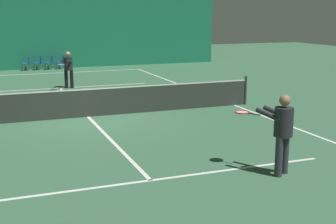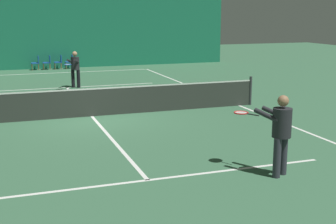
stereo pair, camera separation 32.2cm
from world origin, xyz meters
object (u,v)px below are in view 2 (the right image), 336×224
(courtside_chair_0, at_px, (36,62))
(courtside_chair_1, at_px, (48,61))
(courtside_chair_3, at_px, (70,61))
(courtside_chair_2, at_px, (59,61))
(player_far, at_px, (75,67))
(player_near, at_px, (280,129))
(tennis_net, at_px, (91,101))

(courtside_chair_0, bearing_deg, courtside_chair_1, 90.00)
(courtside_chair_3, bearing_deg, courtside_chair_1, -90.00)
(courtside_chair_0, distance_m, courtside_chair_1, 0.67)
(courtside_chair_1, xyz_separation_m, courtside_chair_2, (0.67, 0.00, 0.00))
(player_far, distance_m, courtside_chair_2, 7.49)
(player_near, bearing_deg, courtside_chair_0, -18.64)
(courtside_chair_0, bearing_deg, tennis_net, 3.43)
(player_near, height_order, courtside_chair_2, player_near)
(courtside_chair_3, bearing_deg, courtside_chair_2, -90.00)
(tennis_net, height_order, player_near, player_near)
(player_near, xyz_separation_m, courtside_chair_3, (-1.53, 20.74, -0.53))
(courtside_chair_2, bearing_deg, courtside_chair_1, -90.00)
(tennis_net, relative_size, player_near, 6.90)
(courtside_chair_3, bearing_deg, courtside_chair_0, -90.00)
(courtside_chair_2, height_order, courtside_chair_3, same)
(tennis_net, xyz_separation_m, courtside_chair_3, (1.18, 13.71, -0.03))
(player_near, bearing_deg, courtside_chair_1, -20.44)
(tennis_net, bearing_deg, courtside_chair_2, 87.87)
(courtside_chair_0, relative_size, courtside_chair_2, 1.00)
(courtside_chair_0, bearing_deg, courtside_chair_3, 90.00)
(player_near, distance_m, courtside_chair_0, 21.04)
(player_near, relative_size, courtside_chair_0, 2.07)
(player_near, bearing_deg, tennis_net, -7.25)
(player_near, relative_size, courtside_chair_3, 2.07)
(player_far, relative_size, courtside_chair_1, 1.97)
(player_near, bearing_deg, player_far, -18.39)
(courtside_chair_0, relative_size, courtside_chair_1, 1.00)
(player_near, bearing_deg, courtside_chair_2, -22.25)
(courtside_chair_0, bearing_deg, player_far, 9.21)
(courtside_chair_1, bearing_deg, courtside_chair_0, -90.00)
(player_far, bearing_deg, courtside_chair_2, -154.06)
(tennis_net, relative_size, courtside_chair_1, 14.29)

